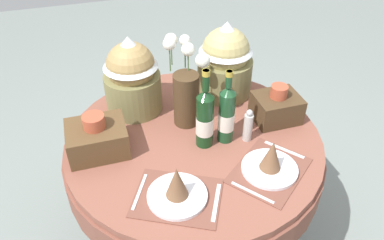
{
  "coord_description": "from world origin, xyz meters",
  "views": [
    {
      "loc": [
        -0.41,
        -1.31,
        1.92
      ],
      "look_at": [
        0.0,
        0.03,
        0.84
      ],
      "focal_mm": 35.72,
      "sensor_mm": 36.0,
      "label": 1
    }
  ],
  "objects_px": {
    "wine_bottle_left": "(205,118)",
    "woven_basket_side_left": "(97,138)",
    "dining_table": "(194,158)",
    "flower_vase": "(186,89)",
    "woven_basket_side_right": "(276,107)",
    "pepper_mill": "(248,126)",
    "gift_tub_back_left": "(131,73)",
    "gift_tub_back_right": "(225,57)",
    "place_setting_right": "(271,163)",
    "place_setting_left": "(177,190)",
    "wine_bottle_right": "(227,114)"
  },
  "relations": [
    {
      "from": "wine_bottle_left",
      "to": "woven_basket_side_right",
      "type": "xyz_separation_m",
      "value": [
        0.4,
        0.08,
        -0.07
      ]
    },
    {
      "from": "gift_tub_back_left",
      "to": "woven_basket_side_left",
      "type": "bearing_deg",
      "value": -127.87
    },
    {
      "from": "gift_tub_back_left",
      "to": "place_setting_left",
      "type": "bearing_deg",
      "value": -85.66
    },
    {
      "from": "place_setting_left",
      "to": "pepper_mill",
      "type": "height_order",
      "value": "pepper_mill"
    },
    {
      "from": "flower_vase",
      "to": "pepper_mill",
      "type": "height_order",
      "value": "flower_vase"
    },
    {
      "from": "woven_basket_side_right",
      "to": "pepper_mill",
      "type": "bearing_deg",
      "value": -151.92
    },
    {
      "from": "wine_bottle_right",
      "to": "dining_table",
      "type": "bearing_deg",
      "value": 157.98
    },
    {
      "from": "place_setting_right",
      "to": "place_setting_left",
      "type": "bearing_deg",
      "value": -176.01
    },
    {
      "from": "place_setting_left",
      "to": "woven_basket_side_right",
      "type": "height_order",
      "value": "woven_basket_side_right"
    },
    {
      "from": "pepper_mill",
      "to": "woven_basket_side_right",
      "type": "height_order",
      "value": "woven_basket_side_right"
    },
    {
      "from": "pepper_mill",
      "to": "woven_basket_side_left",
      "type": "xyz_separation_m",
      "value": [
        -0.67,
        0.12,
        -0.0
      ]
    },
    {
      "from": "place_setting_left",
      "to": "woven_basket_side_left",
      "type": "xyz_separation_m",
      "value": [
        -0.26,
        0.37,
        0.03
      ]
    },
    {
      "from": "woven_basket_side_right",
      "to": "flower_vase",
      "type": "bearing_deg",
      "value": 165.07
    },
    {
      "from": "wine_bottle_left",
      "to": "woven_basket_side_left",
      "type": "distance_m",
      "value": 0.49
    },
    {
      "from": "wine_bottle_right",
      "to": "gift_tub_back_right",
      "type": "relative_size",
      "value": 0.89
    },
    {
      "from": "flower_vase",
      "to": "woven_basket_side_left",
      "type": "height_order",
      "value": "flower_vase"
    },
    {
      "from": "wine_bottle_right",
      "to": "gift_tub_back_right",
      "type": "bearing_deg",
      "value": 70.29
    },
    {
      "from": "flower_vase",
      "to": "woven_basket_side_left",
      "type": "relative_size",
      "value": 1.69
    },
    {
      "from": "pepper_mill",
      "to": "woven_basket_side_left",
      "type": "distance_m",
      "value": 0.68
    },
    {
      "from": "place_setting_left",
      "to": "place_setting_right",
      "type": "bearing_deg",
      "value": 3.99
    },
    {
      "from": "dining_table",
      "to": "wine_bottle_left",
      "type": "bearing_deg",
      "value": -59.81
    },
    {
      "from": "flower_vase",
      "to": "woven_basket_side_left",
      "type": "xyz_separation_m",
      "value": [
        -0.44,
        -0.1,
        -0.11
      ]
    },
    {
      "from": "flower_vase",
      "to": "pepper_mill",
      "type": "relative_size",
      "value": 2.57
    },
    {
      "from": "flower_vase",
      "to": "pepper_mill",
      "type": "distance_m",
      "value": 0.34
    },
    {
      "from": "flower_vase",
      "to": "gift_tub_back_left",
      "type": "distance_m",
      "value": 0.29
    },
    {
      "from": "wine_bottle_left",
      "to": "wine_bottle_right",
      "type": "distance_m",
      "value": 0.1
    },
    {
      "from": "flower_vase",
      "to": "gift_tub_back_left",
      "type": "height_order",
      "value": "flower_vase"
    },
    {
      "from": "gift_tub_back_right",
      "to": "woven_basket_side_right",
      "type": "bearing_deg",
      "value": -61.9
    },
    {
      "from": "place_setting_left",
      "to": "woven_basket_side_right",
      "type": "xyz_separation_m",
      "value": [
        0.6,
        0.35,
        0.03
      ]
    },
    {
      "from": "flower_vase",
      "to": "gift_tub_back_left",
      "type": "xyz_separation_m",
      "value": [
        -0.22,
        0.18,
        0.03
      ]
    },
    {
      "from": "place_setting_right",
      "to": "gift_tub_back_right",
      "type": "xyz_separation_m",
      "value": [
        0.03,
        0.63,
        0.17
      ]
    },
    {
      "from": "dining_table",
      "to": "wine_bottle_right",
      "type": "xyz_separation_m",
      "value": [
        0.14,
        -0.05,
        0.28
      ]
    },
    {
      "from": "wine_bottle_left",
      "to": "place_setting_right",
      "type": "bearing_deg",
      "value": -50.09
    },
    {
      "from": "woven_basket_side_left",
      "to": "woven_basket_side_right",
      "type": "xyz_separation_m",
      "value": [
        0.87,
        -0.02,
        -0.0
      ]
    },
    {
      "from": "flower_vase",
      "to": "wine_bottle_left",
      "type": "distance_m",
      "value": 0.2
    },
    {
      "from": "place_setting_left",
      "to": "gift_tub_back_right",
      "type": "relative_size",
      "value": 1.02
    },
    {
      "from": "flower_vase",
      "to": "gift_tub_back_left",
      "type": "relative_size",
      "value": 1.08
    },
    {
      "from": "place_setting_right",
      "to": "woven_basket_side_left",
      "type": "bearing_deg",
      "value": 153.12
    },
    {
      "from": "woven_basket_side_right",
      "to": "place_setting_left",
      "type": "bearing_deg",
      "value": -149.6
    },
    {
      "from": "gift_tub_back_right",
      "to": "woven_basket_side_right",
      "type": "distance_m",
      "value": 0.37
    },
    {
      "from": "place_setting_right",
      "to": "flower_vase",
      "type": "xyz_separation_m",
      "value": [
        -0.24,
        0.44,
        0.14
      ]
    },
    {
      "from": "flower_vase",
      "to": "wine_bottle_left",
      "type": "height_order",
      "value": "flower_vase"
    },
    {
      "from": "wine_bottle_left",
      "to": "gift_tub_back_right",
      "type": "bearing_deg",
      "value": 57.81
    },
    {
      "from": "flower_vase",
      "to": "woven_basket_side_right",
      "type": "xyz_separation_m",
      "value": [
        0.43,
        -0.11,
        -0.11
      ]
    },
    {
      "from": "flower_vase",
      "to": "wine_bottle_right",
      "type": "relative_size",
      "value": 1.19
    },
    {
      "from": "dining_table",
      "to": "gift_tub_back_right",
      "type": "distance_m",
      "value": 0.55
    },
    {
      "from": "place_setting_right",
      "to": "gift_tub_back_right",
      "type": "relative_size",
      "value": 1.04
    },
    {
      "from": "gift_tub_back_right",
      "to": "woven_basket_side_right",
      "type": "xyz_separation_m",
      "value": [
        0.16,
        -0.3,
        -0.14
      ]
    },
    {
      "from": "place_setting_right",
      "to": "woven_basket_side_left",
      "type": "xyz_separation_m",
      "value": [
        -0.68,
        0.34,
        0.03
      ]
    },
    {
      "from": "wine_bottle_right",
      "to": "flower_vase",
      "type": "bearing_deg",
      "value": 125.21
    }
  ]
}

